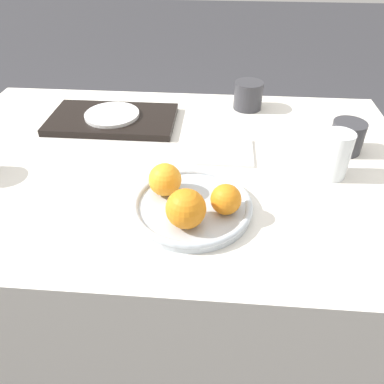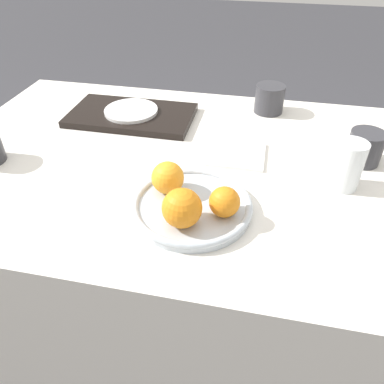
{
  "view_description": "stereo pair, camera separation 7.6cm",
  "coord_description": "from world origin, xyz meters",
  "px_view_note": "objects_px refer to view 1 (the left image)",
  "views": [
    {
      "loc": [
        0.13,
        -0.79,
        1.26
      ],
      "look_at": [
        0.08,
        -0.19,
        0.8
      ],
      "focal_mm": 35.0,
      "sensor_mm": 36.0,
      "label": 1
    },
    {
      "loc": [
        0.2,
        -0.78,
        1.26
      ],
      "look_at": [
        0.08,
        -0.19,
        0.8
      ],
      "focal_mm": 35.0,
      "sensor_mm": 36.0,
      "label": 2
    }
  ],
  "objects_px": {
    "orange_1": "(186,209)",
    "cup_2": "(347,137)",
    "orange_0": "(165,180)",
    "water_glass": "(336,155)",
    "serving_tray": "(113,119)",
    "cup_0": "(248,95)",
    "orange_2": "(226,199)",
    "fruit_platter": "(192,206)",
    "side_plate": "(112,115)",
    "napkin": "(225,151)"
  },
  "relations": [
    {
      "from": "orange_1",
      "to": "cup_2",
      "type": "relative_size",
      "value": 0.93
    },
    {
      "from": "fruit_platter",
      "to": "orange_2",
      "type": "bearing_deg",
      "value": -13.17
    },
    {
      "from": "cup_2",
      "to": "side_plate",
      "type": "bearing_deg",
      "value": 170.37
    },
    {
      "from": "water_glass",
      "to": "cup_0",
      "type": "height_order",
      "value": "water_glass"
    },
    {
      "from": "fruit_platter",
      "to": "orange_0",
      "type": "height_order",
      "value": "orange_0"
    },
    {
      "from": "side_plate",
      "to": "orange_1",
      "type": "bearing_deg",
      "value": -59.72
    },
    {
      "from": "fruit_platter",
      "to": "side_plate",
      "type": "xyz_separation_m",
      "value": [
        -0.27,
        0.38,
        0.01
      ]
    },
    {
      "from": "water_glass",
      "to": "cup_2",
      "type": "distance_m",
      "value": 0.13
    },
    {
      "from": "serving_tray",
      "to": "side_plate",
      "type": "relative_size",
      "value": 2.31
    },
    {
      "from": "fruit_platter",
      "to": "orange_2",
      "type": "relative_size",
      "value": 4.07
    },
    {
      "from": "orange_2",
      "to": "water_glass",
      "type": "distance_m",
      "value": 0.3
    },
    {
      "from": "fruit_platter",
      "to": "orange_2",
      "type": "distance_m",
      "value": 0.08
    },
    {
      "from": "orange_0",
      "to": "cup_0",
      "type": "distance_m",
      "value": 0.52
    },
    {
      "from": "fruit_platter",
      "to": "water_glass",
      "type": "xyz_separation_m",
      "value": [
        0.32,
        0.16,
        0.04
      ]
    },
    {
      "from": "orange_0",
      "to": "water_glass",
      "type": "height_order",
      "value": "water_glass"
    },
    {
      "from": "orange_1",
      "to": "serving_tray",
      "type": "bearing_deg",
      "value": 120.28
    },
    {
      "from": "serving_tray",
      "to": "cup_2",
      "type": "height_order",
      "value": "cup_2"
    },
    {
      "from": "cup_0",
      "to": "napkin",
      "type": "bearing_deg",
      "value": -103.51
    },
    {
      "from": "fruit_platter",
      "to": "side_plate",
      "type": "relative_size",
      "value": 1.6
    },
    {
      "from": "orange_2",
      "to": "orange_1",
      "type": "bearing_deg",
      "value": -149.49
    },
    {
      "from": "side_plate",
      "to": "orange_2",
      "type": "bearing_deg",
      "value": -50.02
    },
    {
      "from": "fruit_platter",
      "to": "orange_0",
      "type": "bearing_deg",
      "value": 149.74
    },
    {
      "from": "orange_0",
      "to": "orange_1",
      "type": "distance_m",
      "value": 0.11
    },
    {
      "from": "water_glass",
      "to": "serving_tray",
      "type": "bearing_deg",
      "value": 158.82
    },
    {
      "from": "serving_tray",
      "to": "cup_0",
      "type": "relative_size",
      "value": 4.16
    },
    {
      "from": "orange_0",
      "to": "water_glass",
      "type": "xyz_separation_m",
      "value": [
        0.38,
        0.12,
        0.0
      ]
    },
    {
      "from": "side_plate",
      "to": "cup_2",
      "type": "relative_size",
      "value": 1.88
    },
    {
      "from": "orange_0",
      "to": "cup_0",
      "type": "height_order",
      "value": "orange_0"
    },
    {
      "from": "serving_tray",
      "to": "fruit_platter",
      "type": "bearing_deg",
      "value": -55.24
    },
    {
      "from": "fruit_platter",
      "to": "side_plate",
      "type": "height_order",
      "value": "side_plate"
    },
    {
      "from": "cup_2",
      "to": "napkin",
      "type": "relative_size",
      "value": 0.59
    },
    {
      "from": "orange_1",
      "to": "serving_tray",
      "type": "height_order",
      "value": "orange_1"
    },
    {
      "from": "fruit_platter",
      "to": "orange_2",
      "type": "height_order",
      "value": "orange_2"
    },
    {
      "from": "fruit_platter",
      "to": "cup_0",
      "type": "relative_size",
      "value": 2.88
    },
    {
      "from": "orange_0",
      "to": "water_glass",
      "type": "distance_m",
      "value": 0.4
    },
    {
      "from": "orange_0",
      "to": "serving_tray",
      "type": "bearing_deg",
      "value": 120.59
    },
    {
      "from": "side_plate",
      "to": "napkin",
      "type": "height_order",
      "value": "side_plate"
    },
    {
      "from": "cup_0",
      "to": "napkin",
      "type": "height_order",
      "value": "cup_0"
    },
    {
      "from": "napkin",
      "to": "orange_1",
      "type": "bearing_deg",
      "value": -103.95
    },
    {
      "from": "orange_1",
      "to": "serving_tray",
      "type": "xyz_separation_m",
      "value": [
        -0.26,
        0.44,
        -0.05
      ]
    },
    {
      "from": "side_plate",
      "to": "cup_2",
      "type": "height_order",
      "value": "cup_2"
    },
    {
      "from": "orange_2",
      "to": "cup_0",
      "type": "height_order",
      "value": "cup_0"
    },
    {
      "from": "side_plate",
      "to": "cup_0",
      "type": "height_order",
      "value": "cup_0"
    },
    {
      "from": "fruit_platter",
      "to": "serving_tray",
      "type": "bearing_deg",
      "value": 124.76
    },
    {
      "from": "cup_0",
      "to": "orange_1",
      "type": "bearing_deg",
      "value": -103.74
    },
    {
      "from": "orange_0",
      "to": "serving_tray",
      "type": "xyz_separation_m",
      "value": [
        -0.21,
        0.35,
        -0.04
      ]
    },
    {
      "from": "fruit_platter",
      "to": "water_glass",
      "type": "bearing_deg",
      "value": 26.18
    },
    {
      "from": "orange_1",
      "to": "cup_0",
      "type": "xyz_separation_m",
      "value": [
        0.14,
        0.58,
        -0.01
      ]
    },
    {
      "from": "orange_0",
      "to": "cup_2",
      "type": "distance_m",
      "value": 0.5
    },
    {
      "from": "orange_2",
      "to": "serving_tray",
      "type": "xyz_separation_m",
      "value": [
        -0.33,
        0.4,
        -0.04
      ]
    }
  ]
}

